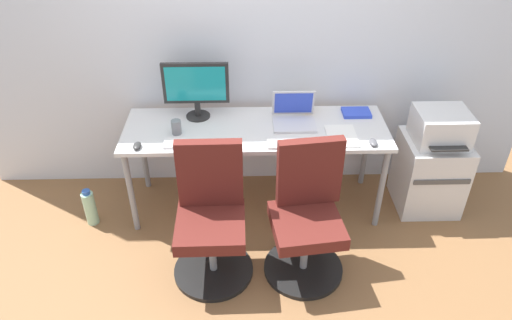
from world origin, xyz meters
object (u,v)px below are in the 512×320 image
(office_chair_right, at_px, (307,217))
(side_cabinet, at_px, (429,173))
(printer, at_px, (441,127))
(water_bottle_on_floor, at_px, (90,208))
(desktop_monitor, at_px, (196,87))
(coffee_mug, at_px, (306,106))
(office_chair_left, at_px, (211,219))
(open_laptop, at_px, (294,116))

(office_chair_right, relative_size, side_cabinet, 1.58)
(side_cabinet, height_order, printer, printer)
(water_bottle_on_floor, bearing_deg, office_chair_right, -16.34)
(desktop_monitor, height_order, coffee_mug, desktop_monitor)
(office_chair_left, xyz_separation_m, coffee_mug, (0.70, 0.88, 0.34))
(desktop_monitor, bearing_deg, office_chair_right, -47.84)
(side_cabinet, relative_size, printer, 1.49)
(side_cabinet, bearing_deg, printer, -90.00)
(printer, bearing_deg, office_chair_right, -148.66)
(office_chair_left, height_order, coffee_mug, office_chair_left)
(office_chair_right, relative_size, printer, 2.35)
(printer, bearing_deg, office_chair_left, -159.18)
(desktop_monitor, bearing_deg, printer, -6.16)
(open_laptop, distance_m, coffee_mug, 0.20)
(desktop_monitor, relative_size, coffee_mug, 5.22)
(open_laptop, bearing_deg, side_cabinet, -4.72)
(office_chair_left, bearing_deg, desktop_monitor, 98.53)
(office_chair_right, height_order, side_cabinet, office_chair_right)
(water_bottle_on_floor, bearing_deg, open_laptop, 9.51)
(side_cabinet, xyz_separation_m, printer, (-0.00, -0.00, 0.42))
(office_chair_right, relative_size, water_bottle_on_floor, 3.03)
(desktop_monitor, distance_m, open_laptop, 0.74)
(office_chair_right, bearing_deg, desktop_monitor, 132.16)
(side_cabinet, height_order, open_laptop, open_laptop)
(printer, bearing_deg, open_laptop, 175.23)
(coffee_mug, bearing_deg, side_cabinet, -14.55)
(office_chair_left, xyz_separation_m, water_bottle_on_floor, (-0.95, 0.46, -0.28))
(office_chair_left, distance_m, open_laptop, 0.99)
(printer, distance_m, open_laptop, 1.08)
(office_chair_left, relative_size, desktop_monitor, 1.96)
(printer, distance_m, water_bottle_on_floor, 2.68)
(water_bottle_on_floor, xyz_separation_m, coffee_mug, (1.65, 0.42, 0.62))
(water_bottle_on_floor, xyz_separation_m, open_laptop, (1.54, 0.26, 0.63))
(office_chair_right, xyz_separation_m, open_laptop, (-0.03, 0.72, 0.35))
(side_cabinet, distance_m, printer, 0.42)
(side_cabinet, bearing_deg, desktop_monitor, 173.87)
(office_chair_left, distance_m, coffee_mug, 1.17)
(office_chair_right, relative_size, coffee_mug, 10.22)
(side_cabinet, xyz_separation_m, desktop_monitor, (-1.78, 0.19, 0.67))
(water_bottle_on_floor, bearing_deg, coffee_mug, 14.23)
(printer, height_order, open_laptop, open_laptop)
(desktop_monitor, height_order, open_laptop, desktop_monitor)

